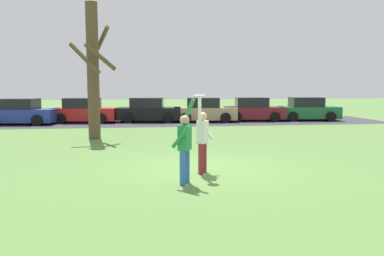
# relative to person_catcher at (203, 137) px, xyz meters

# --- Properties ---
(ground_plane) EXTENTS (120.00, 120.00, 0.00)m
(ground_plane) POSITION_rel_person_catcher_xyz_m (0.11, 0.45, -0.98)
(ground_plane) COLOR #567F3D
(person_catcher) EXTENTS (0.52, 0.59, 2.08)m
(person_catcher) POSITION_rel_person_catcher_xyz_m (0.00, 0.00, 0.00)
(person_catcher) COLOR maroon
(person_catcher) RESTS_ON ground_plane
(person_defender) EXTENTS (0.61, 0.66, 2.04)m
(person_defender) POSITION_rel_person_catcher_xyz_m (-0.61, -1.07, -0.00)
(person_defender) COLOR #3366B7
(person_defender) RESTS_ON ground_plane
(frisbee_disc) EXTENTS (0.29, 0.29, 0.02)m
(frisbee_disc) POSITION_rel_person_catcher_xyz_m (-0.11, -0.20, 1.11)
(frisbee_disc) COLOR white
(frisbee_disc) RESTS_ON person_catcher
(parked_car_blue) EXTENTS (4.30, 2.45, 1.59)m
(parked_car_blue) POSITION_rel_person_catcher_xyz_m (-8.80, 14.78, -0.25)
(parked_car_blue) COLOR #233893
(parked_car_blue) RESTS_ON ground_plane
(parked_car_red) EXTENTS (4.30, 2.45, 1.59)m
(parked_car_red) POSITION_rel_person_catcher_xyz_m (-5.14, 15.55, -0.25)
(parked_car_red) COLOR red
(parked_car_red) RESTS_ON ground_plane
(parked_car_black) EXTENTS (4.30, 2.45, 1.59)m
(parked_car_black) POSITION_rel_person_catcher_xyz_m (-0.97, 15.41, -0.25)
(parked_car_black) COLOR black
(parked_car_black) RESTS_ON ground_plane
(parked_car_tan) EXTENTS (4.30, 2.45, 1.59)m
(parked_car_tan) POSITION_rel_person_catcher_xyz_m (2.71, 15.04, -0.25)
(parked_car_tan) COLOR tan
(parked_car_tan) RESTS_ON ground_plane
(parked_car_maroon) EXTENTS (4.30, 2.45, 1.59)m
(parked_car_maroon) POSITION_rel_person_catcher_xyz_m (6.11, 15.29, -0.25)
(parked_car_maroon) COLOR maroon
(parked_car_maroon) RESTS_ON ground_plane
(parked_car_green) EXTENTS (4.30, 2.45, 1.59)m
(parked_car_green) POSITION_rel_person_catcher_xyz_m (9.92, 15.07, -0.25)
(parked_car_green) COLOR #1E6633
(parked_car_green) RESTS_ON ground_plane
(parking_strip) EXTENTS (28.17, 6.40, 0.01)m
(parking_strip) POSITION_rel_person_catcher_xyz_m (0.62, 15.17, -0.98)
(parking_strip) COLOR #38383D
(parking_strip) RESTS_ON ground_plane
(bare_tree_tall) EXTENTS (2.01, 1.85, 5.96)m
(bare_tree_tall) POSITION_rel_person_catcher_xyz_m (-3.61, 7.43, 2.07)
(bare_tree_tall) COLOR brown
(bare_tree_tall) RESTS_ON ground_plane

